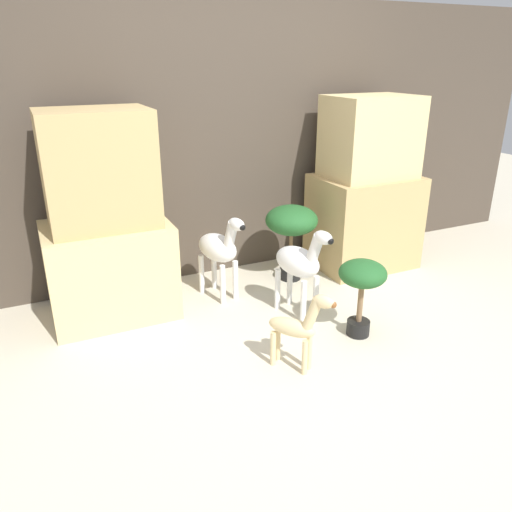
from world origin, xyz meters
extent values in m
plane|color=beige|center=(0.00, 0.00, 0.00)|extent=(14.00, 14.00, 0.00)
cube|color=#473D33|center=(0.00, 1.69, 1.10)|extent=(6.40, 0.08, 2.20)
cube|color=#DBC184|center=(-1.10, 1.24, 0.34)|extent=(0.85, 0.63, 0.68)
cube|color=tan|center=(-1.10, 1.24, 1.07)|extent=(0.70, 0.52, 0.77)
cube|color=tan|center=(1.10, 1.24, 0.40)|extent=(0.85, 0.63, 0.81)
cube|color=#DBC184|center=(1.10, 1.24, 1.14)|extent=(0.71, 0.53, 0.66)
cylinder|color=white|center=(0.21, 0.56, 0.16)|extent=(0.04, 0.04, 0.31)
cylinder|color=white|center=(0.09, 0.53, 0.16)|extent=(0.04, 0.04, 0.31)
cylinder|color=white|center=(0.14, 0.82, 0.16)|extent=(0.04, 0.04, 0.31)
cylinder|color=white|center=(0.02, 0.79, 0.16)|extent=(0.04, 0.04, 0.31)
ellipsoid|color=white|center=(0.11, 0.67, 0.40)|extent=(0.30, 0.42, 0.21)
cylinder|color=white|center=(0.15, 0.52, 0.55)|extent=(0.11, 0.16, 0.23)
ellipsoid|color=white|center=(0.17, 0.45, 0.65)|extent=(0.12, 0.17, 0.09)
sphere|color=black|center=(0.19, 0.39, 0.64)|extent=(0.05, 0.05, 0.05)
cube|color=black|center=(0.15, 0.52, 0.56)|extent=(0.04, 0.09, 0.19)
cylinder|color=white|center=(-0.21, 1.06, 0.16)|extent=(0.04, 0.04, 0.31)
cylinder|color=white|center=(-0.32, 1.03, 0.16)|extent=(0.04, 0.04, 0.31)
cylinder|color=white|center=(-0.28, 1.32, 0.16)|extent=(0.04, 0.04, 0.31)
cylinder|color=white|center=(-0.40, 1.28, 0.16)|extent=(0.04, 0.04, 0.31)
ellipsoid|color=white|center=(-0.30, 1.17, 0.40)|extent=(0.31, 0.43, 0.21)
cylinder|color=white|center=(-0.26, 1.02, 0.55)|extent=(0.12, 0.16, 0.23)
ellipsoid|color=white|center=(-0.24, 0.95, 0.65)|extent=(0.12, 0.17, 0.09)
sphere|color=black|center=(-0.22, 0.89, 0.64)|extent=(0.05, 0.05, 0.05)
cube|color=black|center=(-0.26, 1.02, 0.56)|extent=(0.04, 0.09, 0.19)
cylinder|color=beige|center=(-0.17, 0.01, 0.11)|extent=(0.03, 0.03, 0.23)
cylinder|color=beige|center=(-0.23, -0.03, 0.11)|extent=(0.03, 0.03, 0.23)
cylinder|color=beige|center=(-0.30, 0.18, 0.11)|extent=(0.03, 0.03, 0.23)
cylinder|color=beige|center=(-0.35, 0.14, 0.11)|extent=(0.03, 0.03, 0.23)
ellipsoid|color=beige|center=(-0.26, 0.08, 0.27)|extent=(0.26, 0.30, 0.11)
cylinder|color=beige|center=(-0.19, -0.02, 0.39)|extent=(0.12, 0.14, 0.22)
ellipsoid|color=beige|center=(-0.15, -0.08, 0.49)|extent=(0.14, 0.15, 0.08)
sphere|color=brown|center=(-0.12, -0.12, 0.48)|extent=(0.04, 0.04, 0.04)
cylinder|color=black|center=(0.34, 0.22, 0.05)|extent=(0.16, 0.16, 0.10)
cylinder|color=brown|center=(0.34, 0.22, 0.23)|extent=(0.04, 0.04, 0.26)
ellipsoid|color=#235B28|center=(0.34, 0.22, 0.45)|extent=(0.31, 0.31, 0.17)
cylinder|color=black|center=(0.36, 1.22, 0.05)|extent=(0.18, 0.18, 0.10)
cylinder|color=brown|center=(0.36, 1.22, 0.25)|extent=(0.03, 0.03, 0.30)
ellipsoid|color=#235B28|center=(0.36, 1.22, 0.52)|extent=(0.43, 0.43, 0.24)
camera|label=1|loc=(-1.55, -2.16, 1.76)|focal=35.00mm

